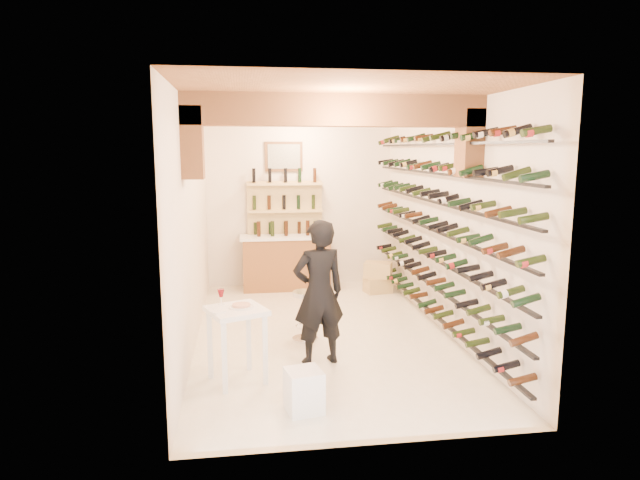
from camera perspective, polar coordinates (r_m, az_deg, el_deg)
The scene contains 11 objects.
ground at distance 7.91m, azimuth 0.31°, elevation -9.69°, with size 6.00×6.00×0.00m, color white.
room_shell at distance 7.23m, azimuth 0.63°, elevation 6.74°, with size 3.52×6.02×3.21m.
wine_rack at distance 7.92m, azimuth 11.36°, elevation 1.68°, with size 0.32×5.70×2.56m.
back_counter at distance 10.28m, azimuth -3.51°, elevation -2.16°, with size 1.70×0.62×1.29m.
back_shelving at distance 10.41m, azimuth -3.65°, elevation 1.53°, with size 1.40×0.31×2.73m.
tasting_table at distance 6.24m, azimuth -8.64°, elevation -8.32°, with size 0.76×0.76×1.03m.
white_stool at distance 5.67m, azimuth -1.68°, elevation -15.30°, with size 0.34×0.34×0.43m, color white.
person at distance 6.64m, azimuth -0.13°, elevation -5.45°, with size 0.65×0.42×1.77m, color black.
chrome_barstool at distance 7.57m, azimuth -1.57°, elevation -7.44°, with size 0.35×0.35×0.68m.
crate_lower at distance 10.14m, azimuth 5.99°, elevation -4.64°, with size 0.47×0.33×0.28m, color tan.
crate_upper at distance 10.07m, azimuth 6.02°, elevation -3.09°, with size 0.48×0.33×0.28m, color tan.
Camera 1 is at (-1.10, -7.40, 2.57)m, focal length 30.95 mm.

